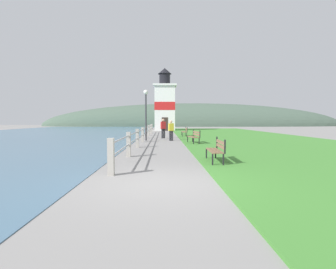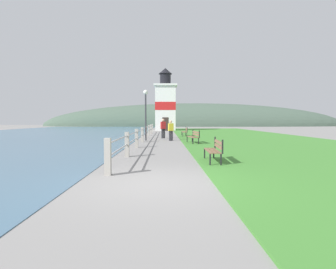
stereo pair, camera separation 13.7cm
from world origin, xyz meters
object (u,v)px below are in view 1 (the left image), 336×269
Objects in this scene: person_strolling at (163,128)px; lamp_post at (146,106)px; park_bench_midway at (194,136)px; lighthouse at (165,104)px; park_bench_near at (217,149)px; park_bench_far at (185,131)px; person_by_railing at (171,130)px.

lamp_post is (-1.36, -2.41, 1.81)m from person_strolling.
lighthouse reaches higher than park_bench_midway.
lamp_post is at bearing -48.52° from park_bench_midway.
park_bench_midway is 0.19× the size of lighthouse.
park_bench_near is at bearing 166.45° from person_strolling.
person_by_railing is (-1.49, -4.99, 0.32)m from park_bench_far.
park_bench_midway is at bearing -40.53° from lamp_post.
person_by_railing reaches higher than park_bench_near.
lamp_post is at bearing 61.55° from person_by_railing.
lighthouse is at bearing 85.42° from lamp_post.
person_strolling is (-0.22, -17.22, -3.09)m from lighthouse.
park_bench_far is 3.14m from person_strolling.
lighthouse is (-1.88, 14.92, 3.48)m from park_bench_far.
park_bench_far is 15.44m from lighthouse.
lamp_post reaches higher than park_bench_midway.
person_by_railing is at bearing -88.86° from lighthouse.
lighthouse reaches higher than person_strolling.
park_bench_midway is 5.06m from lamp_post.
lighthouse reaches higher than lamp_post.
park_bench_far is 5.22m from person_by_railing.
park_bench_far is 1.09× the size of person_strolling.
person_by_railing is at bearing -80.60° from park_bench_near.
person_strolling is at bearing 48.00° from park_bench_far.
park_bench_near is 1.06× the size of person_by_railing.
person_by_railing reaches higher than park_bench_far.
person_strolling is 3.30m from lamp_post.
park_bench_near is 10.67m from person_by_railing.
person_by_railing is 2.74m from lamp_post.
person_by_railing is (-1.40, 10.57, 0.32)m from park_bench_near.
lamp_post reaches higher than person_by_railing.
lighthouse reaches higher than park_bench_far.
lighthouse is 19.73m from lamp_post.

